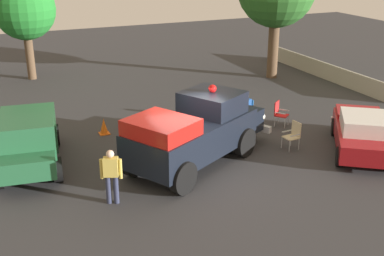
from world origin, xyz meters
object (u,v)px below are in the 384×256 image
object	(u,v)px
lawn_chair_near_truck	(247,109)
lawn_chair_spare	(293,133)
parked_pickup	(28,138)
lawn_chair_by_car	(279,112)
oak_tree_left	(24,10)
traffic_cone	(104,127)
classic_hot_rod	(362,132)
spectator_standing	(111,173)
vintage_fire_truck	(196,130)
spectator_seated	(245,108)

from	to	relation	value
lawn_chair_near_truck	lawn_chair_spare	world-z (taller)	same
parked_pickup	lawn_chair_by_car	distance (m)	9.90
lawn_chair_by_car	lawn_chair_spare	size ratio (longest dim) A/B	1.00
oak_tree_left	traffic_cone	distance (m)	10.52
lawn_chair_by_car	parked_pickup	bearing A→B (deg)	-90.28
classic_hot_rod	spectator_standing	size ratio (longest dim) A/B	2.76
vintage_fire_truck	traffic_cone	distance (m)	4.62
spectator_seated	traffic_cone	distance (m)	5.81
lawn_chair_by_car	lawn_chair_spare	world-z (taller)	same
vintage_fire_truck	parked_pickup	distance (m)	5.65
spectator_seated	traffic_cone	xyz separation A→B (m)	(-1.16, -5.67, -0.39)
parked_pickup	lawn_chair_spare	distance (m)	9.34
vintage_fire_truck	lawn_chair_spare	distance (m)	3.84
lawn_chair_near_truck	spectator_seated	xyz separation A→B (m)	(0.04, -0.13, 0.11)
spectator_seated	vintage_fire_truck	bearing A→B (deg)	-50.96
parked_pickup	spectator_seated	xyz separation A→B (m)	(-0.71, 8.69, -0.29)
classic_hot_rod	spectator_standing	distance (m)	9.26
lawn_chair_near_truck	spectator_seated	world-z (taller)	spectator_seated
parked_pickup	spectator_seated	distance (m)	8.72
lawn_chair_near_truck	traffic_cone	distance (m)	5.91
classic_hot_rod	lawn_chair_spare	world-z (taller)	classic_hot_rod
parked_pickup	vintage_fire_truck	bearing A→B (deg)	68.53
lawn_chair_by_car	traffic_cone	world-z (taller)	lawn_chair_by_car
spectator_standing	oak_tree_left	xyz separation A→B (m)	(-15.32, -0.53, 2.81)
parked_pickup	spectator_seated	size ratio (longest dim) A/B	3.87
traffic_cone	spectator_seated	bearing A→B (deg)	78.40
parked_pickup	lawn_chair_by_car	world-z (taller)	parked_pickup
lawn_chair_near_truck	spectator_seated	distance (m)	0.17
vintage_fire_truck	oak_tree_left	xyz separation A→B (m)	(-13.74, -3.88, 2.58)
vintage_fire_truck	parked_pickup	bearing A→B (deg)	-111.47
lawn_chair_by_car	spectator_standing	size ratio (longest dim) A/B	0.61
lawn_chair_by_car	oak_tree_left	bearing A→B (deg)	-144.00
spectator_seated	oak_tree_left	size ratio (longest dim) A/B	0.24
lawn_chair_by_car	spectator_standing	xyz separation A→B (m)	(3.59, -7.98, 0.37)
spectator_standing	classic_hot_rod	bearing A→B (deg)	90.94
lawn_chair_near_truck	spectator_standing	world-z (taller)	spectator_standing
lawn_chair_by_car	classic_hot_rod	bearing A→B (deg)	20.24
vintage_fire_truck	traffic_cone	bearing A→B (deg)	-150.34
classic_hot_rod	spectator_seated	world-z (taller)	classic_hot_rod
spectator_standing	traffic_cone	world-z (taller)	spectator_standing
vintage_fire_truck	lawn_chair_by_car	world-z (taller)	vintage_fire_truck
classic_hot_rod	oak_tree_left	distance (m)	18.30
lawn_chair_near_truck	spectator_seated	bearing A→B (deg)	-71.33
classic_hot_rod	traffic_cone	bearing A→B (deg)	-123.37
vintage_fire_truck	lawn_chair_near_truck	bearing A→B (deg)	128.46
lawn_chair_near_truck	oak_tree_left	xyz separation A→B (m)	(-10.92, -7.43, 3.18)
classic_hot_rod	traffic_cone	world-z (taller)	classic_hot_rod
lawn_chair_spare	oak_tree_left	bearing A→B (deg)	-151.28
classic_hot_rod	vintage_fire_truck	bearing A→B (deg)	-103.55
lawn_chair_by_car	traffic_cone	size ratio (longest dim) A/B	1.61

